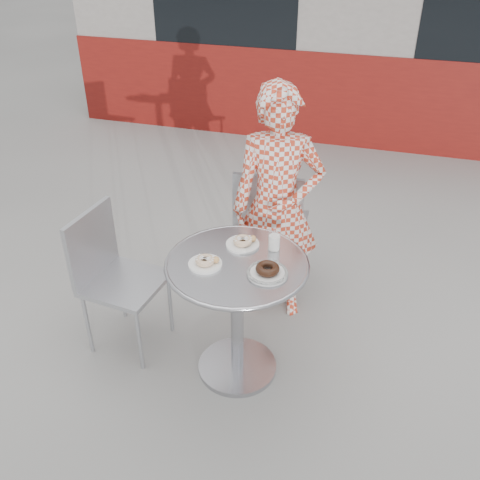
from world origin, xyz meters
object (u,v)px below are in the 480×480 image
(chair_far, at_px, (271,249))
(plate_checker, at_px, (267,271))
(chair_left, at_px, (127,306))
(plate_far, at_px, (243,242))
(plate_near, at_px, (206,262))
(seated_person, at_px, (277,207))
(bistro_table, at_px, (237,291))
(milk_cup, at_px, (274,242))

(chair_far, relative_size, plate_checker, 4.47)
(chair_left, relative_size, plate_far, 4.84)
(plate_far, xyz_separation_m, plate_near, (-0.13, -0.23, -0.00))
(seated_person, bearing_deg, bistro_table, -107.83)
(plate_near, xyz_separation_m, plate_checker, (0.32, 0.01, -0.00))
(seated_person, xyz_separation_m, plate_checker, (0.11, -0.69, 0.02))
(bistro_table, bearing_deg, chair_left, 176.46)
(plate_near, distance_m, milk_cup, 0.39)
(chair_left, height_order, plate_checker, chair_left)
(chair_far, bearing_deg, plate_near, 79.21)
(bistro_table, bearing_deg, plate_checker, -17.25)
(chair_far, height_order, plate_near, chair_far)
(chair_left, xyz_separation_m, seated_person, (0.77, 0.59, 0.49))
(chair_left, height_order, milk_cup, chair_left)
(plate_checker, bearing_deg, plate_far, 130.78)
(plate_near, relative_size, plate_checker, 0.83)
(chair_far, distance_m, plate_near, 1.07)
(plate_far, height_order, plate_near, plate_far)
(chair_left, relative_size, milk_cup, 8.59)
(chair_far, height_order, seated_person, seated_person)
(seated_person, relative_size, milk_cup, 14.81)
(chair_far, xyz_separation_m, seated_person, (0.08, -0.25, 0.47))
(plate_far, relative_size, plate_near, 1.04)
(chair_left, distance_m, plate_far, 0.87)
(bistro_table, relative_size, milk_cup, 7.45)
(chair_left, distance_m, plate_checker, 1.02)
(milk_cup, bearing_deg, chair_left, -171.48)
(chair_far, bearing_deg, plate_far, 87.23)
(bistro_table, xyz_separation_m, chair_far, (-0.02, 0.88, -0.29))
(bistro_table, relative_size, plate_far, 4.20)
(milk_cup, bearing_deg, plate_checker, -84.70)
(chair_left, relative_size, plate_near, 5.05)
(bistro_table, height_order, plate_far, plate_far)
(bistro_table, distance_m, plate_near, 0.26)
(chair_left, bearing_deg, seated_person, -46.20)
(chair_far, relative_size, chair_left, 1.06)
(bistro_table, height_order, plate_checker, plate_checker)
(seated_person, distance_m, plate_far, 0.47)
(bistro_table, distance_m, chair_left, 0.77)
(plate_far, distance_m, milk_cup, 0.17)
(plate_near, bearing_deg, plate_far, 60.24)
(chair_far, xyz_separation_m, plate_far, (0.00, -0.71, 0.49))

